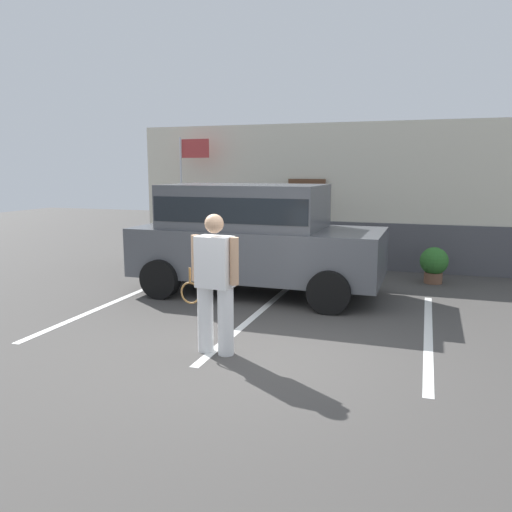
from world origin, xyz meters
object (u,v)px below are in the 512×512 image
tennis_player_man (215,282)px  potted_plant_by_porch (434,263)px  parked_suv (252,233)px  flag_pole (188,177)px

tennis_player_man → potted_plant_by_porch: bearing=-110.7°
parked_suv → flag_pole: (-2.58, 2.63, 1.00)m
tennis_player_man → potted_plant_by_porch: size_ratio=2.38×
parked_suv → flag_pole: size_ratio=1.49×
tennis_player_man → parked_suv: bearing=-72.8°
tennis_player_man → flag_pole: bearing=-54.8°
parked_suv → flag_pole: bearing=135.1°
potted_plant_by_porch → parked_suv: bearing=-149.1°
potted_plant_by_porch → flag_pole: bearing=173.5°
flag_pole → tennis_player_man: bearing=-61.5°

